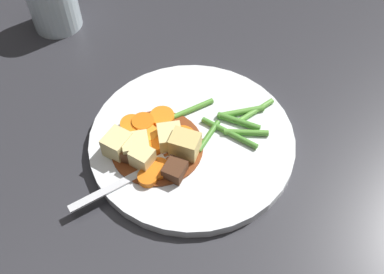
# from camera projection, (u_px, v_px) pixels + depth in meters

# --- Properties ---
(ground_plane) EXTENTS (3.00, 3.00, 0.00)m
(ground_plane) POSITION_uv_depth(u_px,v_px,m) (192.00, 144.00, 0.60)
(ground_plane) COLOR #2D2D33
(dinner_plate) EXTENTS (0.27, 0.27, 0.02)m
(dinner_plate) POSITION_uv_depth(u_px,v_px,m) (192.00, 141.00, 0.60)
(dinner_plate) COLOR white
(dinner_plate) RESTS_ON ground_plane
(stew_sauce) EXTENTS (0.12, 0.12, 0.00)m
(stew_sauce) POSITION_uv_depth(u_px,v_px,m) (158.00, 149.00, 0.58)
(stew_sauce) COLOR brown
(stew_sauce) RESTS_ON dinner_plate
(carrot_slice_0) EXTENTS (0.04, 0.04, 0.01)m
(carrot_slice_0) POSITION_uv_depth(u_px,v_px,m) (132.00, 125.00, 0.60)
(carrot_slice_0) COLOR orange
(carrot_slice_0) RESTS_ON dinner_plate
(carrot_slice_1) EXTENTS (0.04, 0.04, 0.01)m
(carrot_slice_1) POSITION_uv_depth(u_px,v_px,m) (158.00, 169.00, 0.56)
(carrot_slice_1) COLOR orange
(carrot_slice_1) RESTS_ON dinner_plate
(carrot_slice_2) EXTENTS (0.04, 0.04, 0.01)m
(carrot_slice_2) POSITION_uv_depth(u_px,v_px,m) (153.00, 143.00, 0.58)
(carrot_slice_2) COLOR orange
(carrot_slice_2) RESTS_ON dinner_plate
(carrot_slice_3) EXTENTS (0.03, 0.03, 0.01)m
(carrot_slice_3) POSITION_uv_depth(u_px,v_px,m) (148.00, 178.00, 0.55)
(carrot_slice_3) COLOR orange
(carrot_slice_3) RESTS_ON dinner_plate
(carrot_slice_4) EXTENTS (0.04, 0.04, 0.01)m
(carrot_slice_4) POSITION_uv_depth(u_px,v_px,m) (148.00, 135.00, 0.59)
(carrot_slice_4) COLOR orange
(carrot_slice_4) RESTS_ON dinner_plate
(carrot_slice_5) EXTENTS (0.05, 0.05, 0.01)m
(carrot_slice_5) POSITION_uv_depth(u_px,v_px,m) (162.00, 117.00, 0.61)
(carrot_slice_5) COLOR orange
(carrot_slice_5) RESTS_ON dinner_plate
(carrot_slice_6) EXTENTS (0.05, 0.05, 0.01)m
(carrot_slice_6) POSITION_uv_depth(u_px,v_px,m) (181.00, 135.00, 0.59)
(carrot_slice_6) COLOR orange
(carrot_slice_6) RESTS_ON dinner_plate
(carrot_slice_7) EXTENTS (0.04, 0.04, 0.01)m
(carrot_slice_7) POSITION_uv_depth(u_px,v_px,m) (143.00, 123.00, 0.60)
(carrot_slice_7) COLOR orange
(carrot_slice_7) RESTS_ON dinner_plate
(potato_chunk_0) EXTENTS (0.05, 0.04, 0.03)m
(potato_chunk_0) POSITION_uv_depth(u_px,v_px,m) (185.00, 145.00, 0.56)
(potato_chunk_0) COLOR #DBBC6B
(potato_chunk_0) RESTS_ON dinner_plate
(potato_chunk_1) EXTENTS (0.04, 0.04, 0.03)m
(potato_chunk_1) POSITION_uv_depth(u_px,v_px,m) (142.00, 158.00, 0.55)
(potato_chunk_1) COLOR #EAD68C
(potato_chunk_1) RESTS_ON dinner_plate
(potato_chunk_2) EXTENTS (0.04, 0.03, 0.03)m
(potato_chunk_2) POSITION_uv_depth(u_px,v_px,m) (135.00, 144.00, 0.57)
(potato_chunk_2) COLOR #EAD68C
(potato_chunk_2) RESTS_ON dinner_plate
(potato_chunk_3) EXTENTS (0.04, 0.04, 0.03)m
(potato_chunk_3) POSITION_uv_depth(u_px,v_px,m) (171.00, 139.00, 0.57)
(potato_chunk_3) COLOR #EAD68C
(potato_chunk_3) RESTS_ON dinner_plate
(potato_chunk_4) EXTENTS (0.04, 0.04, 0.03)m
(potato_chunk_4) POSITION_uv_depth(u_px,v_px,m) (117.00, 144.00, 0.57)
(potato_chunk_4) COLOR #EAD68C
(potato_chunk_4) RESTS_ON dinner_plate
(meat_chunk_0) EXTENTS (0.03, 0.03, 0.02)m
(meat_chunk_0) POSITION_uv_depth(u_px,v_px,m) (128.00, 154.00, 0.56)
(meat_chunk_0) COLOR brown
(meat_chunk_0) RESTS_ON dinner_plate
(meat_chunk_1) EXTENTS (0.04, 0.04, 0.02)m
(meat_chunk_1) POSITION_uv_depth(u_px,v_px,m) (175.00, 170.00, 0.55)
(meat_chunk_1) COLOR #4C2B19
(meat_chunk_1) RESTS_ON dinner_plate
(green_bean_0) EXTENTS (0.07, 0.02, 0.01)m
(green_bean_0) POSITION_uv_depth(u_px,v_px,m) (190.00, 110.00, 0.62)
(green_bean_0) COLOR #599E38
(green_bean_0) RESTS_ON dinner_plate
(green_bean_1) EXTENTS (0.06, 0.03, 0.01)m
(green_bean_1) POSITION_uv_depth(u_px,v_px,m) (246.00, 132.00, 0.59)
(green_bean_1) COLOR #599E38
(green_bean_1) RESTS_ON dinner_plate
(green_bean_2) EXTENTS (0.06, 0.07, 0.01)m
(green_bean_2) POSITION_uv_depth(u_px,v_px,m) (229.00, 133.00, 0.59)
(green_bean_2) COLOR #4C8E33
(green_bean_2) RESTS_ON dinner_plate
(green_bean_3) EXTENTS (0.05, 0.05, 0.01)m
(green_bean_3) POSITION_uv_depth(u_px,v_px,m) (238.00, 121.00, 0.60)
(green_bean_3) COLOR #4C8E33
(green_bean_3) RESTS_ON dinner_plate
(green_bean_4) EXTENTS (0.06, 0.03, 0.01)m
(green_bean_4) POSITION_uv_depth(u_px,v_px,m) (256.00, 111.00, 0.61)
(green_bean_4) COLOR #66AD42
(green_bean_4) RESTS_ON dinner_plate
(green_bean_5) EXTENTS (0.07, 0.02, 0.01)m
(green_bean_5) POSITION_uv_depth(u_px,v_px,m) (241.00, 112.00, 0.61)
(green_bean_5) COLOR #599E38
(green_bean_5) RESTS_ON dinner_plate
(green_bean_6) EXTENTS (0.05, 0.04, 0.01)m
(green_bean_6) POSITION_uv_depth(u_px,v_px,m) (208.00, 136.00, 0.59)
(green_bean_6) COLOR #4C8E33
(green_bean_6) RESTS_ON dinner_plate
(fork) EXTENTS (0.17, 0.05, 0.00)m
(fork) POSITION_uv_depth(u_px,v_px,m) (139.00, 174.00, 0.55)
(fork) COLOR silver
(fork) RESTS_ON dinner_plate
(water_glass) EXTENTS (0.08, 0.08, 0.09)m
(water_glass) POSITION_uv_depth(u_px,v_px,m) (52.00, 1.00, 0.72)
(water_glass) COLOR silver
(water_glass) RESTS_ON ground_plane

